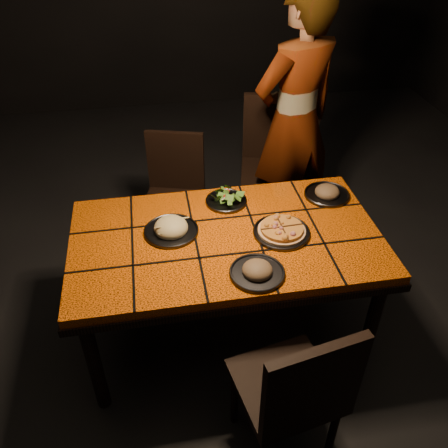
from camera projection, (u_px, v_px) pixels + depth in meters
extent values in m
cube|color=black|center=(226.00, 333.00, 2.92)|extent=(6.00, 7.00, 0.04)
cube|color=#F25E07|center=(226.00, 239.00, 2.47)|extent=(1.60, 0.90, 0.05)
cube|color=black|center=(226.00, 246.00, 2.50)|extent=(1.62, 0.92, 0.04)
cylinder|color=black|center=(95.00, 365.00, 2.32)|extent=(0.07, 0.07, 0.66)
cylinder|color=black|center=(371.00, 325.00, 2.52)|extent=(0.07, 0.07, 0.66)
cylinder|color=black|center=(100.00, 264.00, 2.90)|extent=(0.07, 0.07, 0.66)
cylinder|color=black|center=(324.00, 239.00, 3.10)|extent=(0.07, 0.07, 0.66)
cube|color=black|center=(285.00, 386.00, 2.09)|extent=(0.49, 0.49, 0.04)
cube|color=black|center=(313.00, 388.00, 1.80)|extent=(0.42, 0.12, 0.46)
cylinder|color=black|center=(297.00, 375.00, 2.41)|extent=(0.04, 0.04, 0.43)
cylinder|color=black|center=(235.00, 396.00, 2.31)|extent=(0.04, 0.04, 0.43)
cylinder|color=black|center=(332.00, 435.00, 2.15)|extent=(0.04, 0.04, 0.43)
cube|color=black|center=(173.00, 203.00, 3.26)|extent=(0.49, 0.49, 0.04)
cube|color=black|center=(176.00, 161.00, 3.26)|extent=(0.39, 0.14, 0.43)
cylinder|color=black|center=(148.00, 241.00, 3.28)|extent=(0.03, 0.03, 0.40)
cylinder|color=black|center=(193.00, 244.00, 3.25)|extent=(0.03, 0.03, 0.40)
cylinder|color=black|center=(158.00, 214.00, 3.53)|extent=(0.03, 0.03, 0.40)
cylinder|color=black|center=(200.00, 217.00, 3.51)|extent=(0.03, 0.03, 0.40)
cube|color=black|center=(272.00, 173.00, 3.45)|extent=(0.55, 0.55, 0.04)
cube|color=black|center=(274.00, 127.00, 3.45)|extent=(0.45, 0.15, 0.50)
cylinder|color=black|center=(246.00, 215.00, 3.47)|extent=(0.04, 0.04, 0.46)
cylinder|color=black|center=(296.00, 217.00, 3.45)|extent=(0.04, 0.04, 0.46)
cylinder|color=black|center=(247.00, 188.00, 3.76)|extent=(0.04, 0.04, 0.46)
cylinder|color=black|center=(293.00, 189.00, 3.74)|extent=(0.04, 0.04, 0.46)
imported|color=brown|center=(294.00, 122.00, 3.17)|extent=(0.78, 0.66, 1.81)
cylinder|color=#333338|center=(281.00, 233.00, 2.46)|extent=(0.30, 0.30, 0.01)
torus|color=#333338|center=(282.00, 231.00, 2.46)|extent=(0.30, 0.30, 0.01)
cylinder|color=tan|center=(282.00, 231.00, 2.46)|extent=(0.26, 0.26, 0.01)
cylinder|color=orange|center=(282.00, 228.00, 2.45)|extent=(0.23, 0.23, 0.02)
cylinder|color=#333338|center=(171.00, 231.00, 2.47)|extent=(0.28, 0.28, 0.01)
torus|color=#333338|center=(171.00, 230.00, 2.47)|extent=(0.29, 0.29, 0.01)
ellipsoid|color=#D2BA8A|center=(171.00, 227.00, 2.45)|extent=(0.17, 0.17, 0.09)
cylinder|color=#333338|center=(226.00, 201.00, 2.69)|extent=(0.23, 0.23, 0.01)
torus|color=#333338|center=(226.00, 200.00, 2.69)|extent=(0.24, 0.24, 0.01)
cylinder|color=#333338|center=(257.00, 273.00, 2.22)|extent=(0.26, 0.26, 0.01)
torus|color=#333338|center=(257.00, 272.00, 2.22)|extent=(0.26, 0.26, 0.01)
ellipsoid|color=brown|center=(257.00, 269.00, 2.20)|extent=(0.16, 0.16, 0.09)
cylinder|color=#333338|center=(327.00, 195.00, 2.74)|extent=(0.26, 0.26, 0.01)
torus|color=#333338|center=(327.00, 194.00, 2.74)|extent=(0.26, 0.26, 0.01)
ellipsoid|color=brown|center=(327.00, 191.00, 2.73)|extent=(0.16, 0.16, 0.09)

